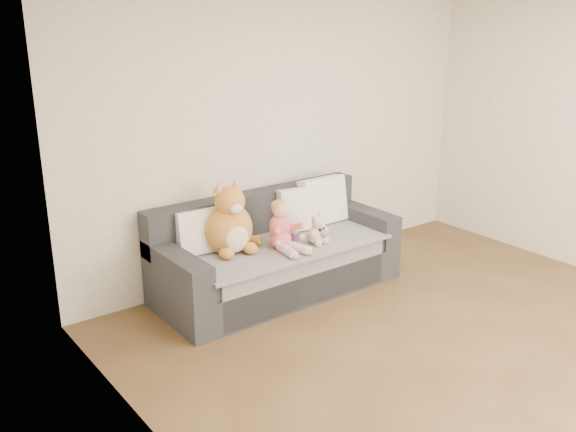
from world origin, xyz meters
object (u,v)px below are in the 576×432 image
(sofa, at_px, (275,257))
(plush_cat, at_px, (230,225))
(sippy_cup, at_px, (294,236))
(teddy_bear, at_px, (318,232))
(toddler, at_px, (283,228))

(sofa, distance_m, plush_cat, 0.60)
(sippy_cup, bearing_deg, sofa, 115.66)
(plush_cat, bearing_deg, teddy_bear, -19.24)
(teddy_bear, bearing_deg, sofa, 119.51)
(sofa, distance_m, toddler, 0.40)
(toddler, distance_m, teddy_bear, 0.33)
(sofa, relative_size, teddy_bear, 7.78)
(plush_cat, distance_m, sippy_cup, 0.59)
(sofa, relative_size, plush_cat, 3.42)
(toddler, relative_size, teddy_bear, 1.54)
(sofa, height_order, plush_cat, plush_cat)
(toddler, distance_m, sippy_cup, 0.19)
(toddler, bearing_deg, sofa, 72.64)
(sofa, xyz_separation_m, sippy_cup, (0.08, -0.17, 0.23))
(plush_cat, relative_size, teddy_bear, 2.27)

